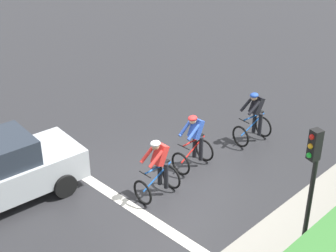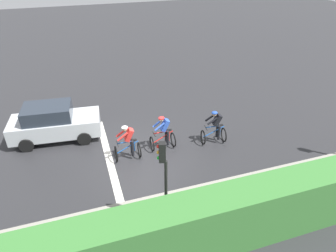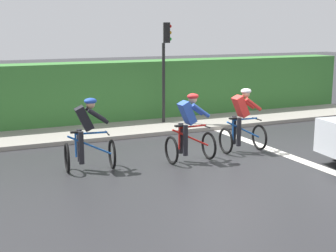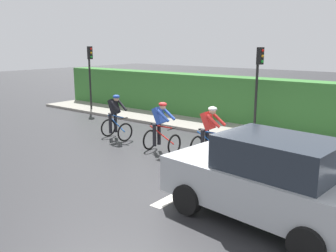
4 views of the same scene
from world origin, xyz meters
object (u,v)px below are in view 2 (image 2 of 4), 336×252
Objects in this scene: cyclist_lead at (215,128)px; cyclist_second at (163,133)px; cyclist_mid at (128,143)px; traffic_light_near_crossing at (164,174)px; car_silver at (54,122)px.

cyclist_lead is 1.00× the size of cyclist_second.
traffic_light_near_crossing is at bearing 5.05° from cyclist_mid.
car_silver is (-2.39, -4.66, 0.08)m from cyclist_second.
traffic_light_near_crossing is (4.28, -1.32, 1.43)m from cyclist_second.
car_silver is (-2.69, -7.07, 0.08)m from cyclist_lead.
car_silver is at bearing -153.38° from traffic_light_near_crossing.
cyclist_mid is at bearing 48.23° from car_silver.
cyclist_mid is 0.50× the size of traffic_light_near_crossing.
traffic_light_near_crossing reaches higher than cyclist_mid.
car_silver reaches higher than cyclist_second.
traffic_light_near_crossing is (3.98, -3.73, 1.43)m from cyclist_lead.
cyclist_lead and cyclist_mid have the same top height.
car_silver is 1.27× the size of traffic_light_near_crossing.
traffic_light_near_crossing reaches higher than car_silver.
cyclist_lead is at bearing 136.85° from traffic_light_near_crossing.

